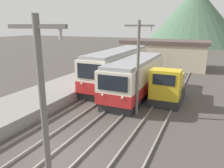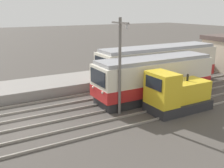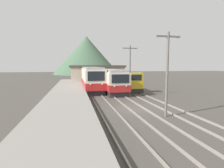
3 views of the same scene
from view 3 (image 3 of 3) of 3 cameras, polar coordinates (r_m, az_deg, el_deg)
The scene contains 12 objects.
ground_plane at distance 16.74m, azimuth 7.01°, elevation -8.02°, with size 200.00×200.00×0.00m, color #47423D.
platform_left at distance 15.78m, azimuth -15.14°, elevation -7.54°, with size 4.50×54.00×0.81m, color gray.
track_left at distance 16.08m, azimuth -1.87°, elevation -8.31°, with size 1.54×60.00×0.14m.
track_center at distance 16.79m, azimuth 7.66°, elevation -7.74°, with size 1.54×60.00×0.14m.
track_right at distance 18.01m, azimuth 16.75°, elevation -7.00°, with size 1.54×60.00×0.14m.
commuter_train_left at distance 28.97m, azimuth -6.62°, elevation 1.48°, with size 2.84×12.42×3.81m.
commuter_train_center at distance 26.69m, azimuth -0.04°, elevation 0.79°, with size 2.84×10.34×3.44m.
shunting_locomotive at distance 27.18m, azimuth 6.31°, elevation 0.00°, with size 2.40×4.72×3.00m.
catenary_mast_near at distance 14.29m, azimuth 17.59°, elevation 4.04°, with size 2.00×0.20×6.62m.
catenary_mast_mid at distance 22.93m, azimuth 5.86°, elevation 4.95°, with size 2.00×0.20×6.62m.
station_building at distance 41.70m, azimuth -4.95°, elevation 3.31°, with size 12.60×6.30×4.10m.
mountain_backdrop at distance 85.20m, azimuth -8.33°, elevation 9.28°, with size 31.26×31.26×17.87m.
Camera 3 is at (-5.36, -15.33, 4.06)m, focal length 28.00 mm.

